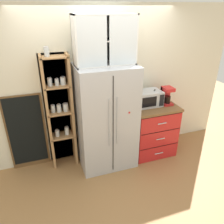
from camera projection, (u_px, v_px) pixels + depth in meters
ground_plane at (107, 161)px, 3.93m from camera, size 10.59×10.59×0.00m
wall_back_cream at (99, 86)px, 3.72m from camera, size 4.90×0.10×2.55m
refrigerator at (106, 118)px, 3.57m from camera, size 0.91×0.70×1.72m
pantry_shelf_column at (59, 110)px, 3.54m from camera, size 0.45×0.30×1.99m
counter_cabinet at (152, 129)px, 4.02m from camera, size 0.79×0.65×0.94m
microwave at (148, 98)px, 3.78m from camera, size 0.44×0.33×0.26m
coffee_maker at (166, 95)px, 3.83m from camera, size 0.17×0.20×0.31m
mug_navy at (154, 103)px, 3.82m from camera, size 0.12×0.08×0.09m
bottle_clear at (154, 98)px, 3.77m from camera, size 0.06×0.06×0.29m
bottle_cobalt at (154, 99)px, 3.78m from camera, size 0.07×0.07×0.27m
upper_cabinet at (104, 40)px, 3.10m from camera, size 0.87×0.32×0.69m
chalkboard_menu at (27, 132)px, 3.56m from camera, size 0.60×0.04×1.29m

